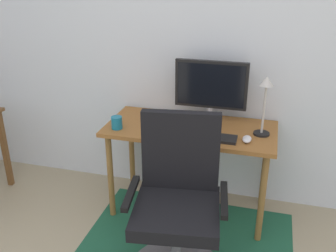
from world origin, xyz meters
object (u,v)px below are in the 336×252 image
coffee_cup (117,123)px  cell_phone (156,123)px  monitor (211,87)px  office_chair (177,217)px  computer_mouse (247,139)px  keyboard (205,137)px  desk_lamp (265,96)px  desk (190,138)px

coffee_cup → cell_phone: bearing=34.5°
monitor → office_chair: monitor is taller
monitor → computer_mouse: bearing=-43.2°
keyboard → office_chair: (-0.06, -0.50, -0.31)m
monitor → desk_lamp: 0.41m
monitor → cell_phone: 0.48m
desk → office_chair: (0.07, -0.65, -0.22)m
coffee_cup → cell_phone: size_ratio=0.64×
desk → cell_phone: size_ratio=8.71×
keyboard → coffee_cup: (-0.63, -0.01, 0.04)m
cell_phone → monitor: bearing=46.2°
computer_mouse → cell_phone: 0.68m
keyboard → computer_mouse: size_ratio=4.13×
desk → keyboard: size_ratio=2.84×
computer_mouse → keyboard: bearing=-176.4°
keyboard → cell_phone: 0.42m
desk → monitor: size_ratio=2.33×
monitor → computer_mouse: monitor is taller
cell_phone → office_chair: office_chair is taller
keyboard → office_chair: bearing=-97.1°
computer_mouse → desk_lamp: size_ratio=0.25×
desk_lamp → office_chair: bearing=-123.3°
keyboard → cell_phone: keyboard is taller
monitor → cell_phone: monitor is taller
desk → desk_lamp: desk_lamp is taller
monitor → coffee_cup: size_ratio=5.84×
cell_phone → desk_lamp: desk_lamp is taller
coffee_cup → monitor: bearing=26.6°
monitor → desk: bearing=-128.2°
computer_mouse → cell_phone: (-0.67, 0.14, -0.01)m
desk → computer_mouse: 0.45m
monitor → coffee_cup: 0.72m
monitor → cell_phone: size_ratio=3.74×
keyboard → computer_mouse: (0.28, 0.02, 0.01)m
coffee_cup → desk_lamp: (1.00, 0.17, 0.24)m
monitor → office_chair: size_ratio=0.52×
desk_lamp → coffee_cup: bearing=-170.6°
monitor → computer_mouse: 0.48m
keyboard → coffee_cup: bearing=-179.1°
desk_lamp → desk: bearing=-179.9°
keyboard → desk_lamp: bearing=22.9°
desk → cell_phone: cell_phone is taller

